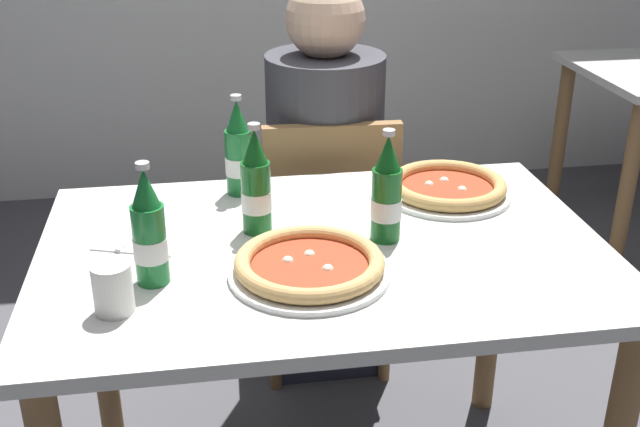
{
  "coord_description": "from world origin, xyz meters",
  "views": [
    {
      "loc": [
        -0.24,
        -1.46,
        1.5
      ],
      "look_at": [
        0.0,
        0.05,
        0.8
      ],
      "focal_mm": 43.68,
      "sensor_mm": 36.0,
      "label": 1
    }
  ],
  "objects_px": {
    "diner_seated": "(325,193)",
    "beer_bottle_left": "(238,153)",
    "beer_bottle_center": "(149,233)",
    "pizza_marinara_far": "(447,187)",
    "dining_table_main": "(324,291)",
    "beer_bottle_extra": "(256,187)",
    "beer_bottle_right": "(387,194)",
    "paper_cup": "(113,288)",
    "chair_behind_table": "(327,231)",
    "napkin_with_cutlery": "(147,234)",
    "pizza_margherita_near": "(309,265)"
  },
  "relations": [
    {
      "from": "beer_bottle_left",
      "to": "beer_bottle_extra",
      "type": "height_order",
      "value": "same"
    },
    {
      "from": "beer_bottle_extra",
      "to": "napkin_with_cutlery",
      "type": "xyz_separation_m",
      "value": [
        -0.24,
        0.01,
        -0.1
      ]
    },
    {
      "from": "dining_table_main",
      "to": "beer_bottle_center",
      "type": "bearing_deg",
      "value": -163.44
    },
    {
      "from": "dining_table_main",
      "to": "beer_bottle_center",
      "type": "xyz_separation_m",
      "value": [
        -0.35,
        -0.1,
        0.22
      ]
    },
    {
      "from": "pizza_marinara_far",
      "to": "beer_bottle_extra",
      "type": "bearing_deg",
      "value": -165.12
    },
    {
      "from": "beer_bottle_left",
      "to": "chair_behind_table",
      "type": "bearing_deg",
      "value": 48.49
    },
    {
      "from": "beer_bottle_extra",
      "to": "beer_bottle_right",
      "type": "bearing_deg",
      "value": -17.17
    },
    {
      "from": "diner_seated",
      "to": "beer_bottle_center",
      "type": "height_order",
      "value": "diner_seated"
    },
    {
      "from": "dining_table_main",
      "to": "diner_seated",
      "type": "height_order",
      "value": "diner_seated"
    },
    {
      "from": "beer_bottle_center",
      "to": "dining_table_main",
      "type": "bearing_deg",
      "value": 16.56
    },
    {
      "from": "diner_seated",
      "to": "napkin_with_cutlery",
      "type": "bearing_deg",
      "value": -131.13
    },
    {
      "from": "dining_table_main",
      "to": "beer_bottle_right",
      "type": "bearing_deg",
      "value": 2.97
    },
    {
      "from": "beer_bottle_left",
      "to": "paper_cup",
      "type": "distance_m",
      "value": 0.58
    },
    {
      "from": "diner_seated",
      "to": "napkin_with_cutlery",
      "type": "relative_size",
      "value": 5.26
    },
    {
      "from": "dining_table_main",
      "to": "napkin_with_cutlery",
      "type": "bearing_deg",
      "value": 164.38
    },
    {
      "from": "beer_bottle_left",
      "to": "paper_cup",
      "type": "relative_size",
      "value": 2.6
    },
    {
      "from": "chair_behind_table",
      "to": "diner_seated",
      "type": "height_order",
      "value": "diner_seated"
    },
    {
      "from": "pizza_marinara_far",
      "to": "beer_bottle_left",
      "type": "distance_m",
      "value": 0.51
    },
    {
      "from": "beer_bottle_right",
      "to": "beer_bottle_extra",
      "type": "height_order",
      "value": "same"
    },
    {
      "from": "pizza_marinara_far",
      "to": "beer_bottle_left",
      "type": "height_order",
      "value": "beer_bottle_left"
    },
    {
      "from": "diner_seated",
      "to": "beer_bottle_extra",
      "type": "relative_size",
      "value": 4.89
    },
    {
      "from": "beer_bottle_extra",
      "to": "paper_cup",
      "type": "height_order",
      "value": "beer_bottle_extra"
    },
    {
      "from": "dining_table_main",
      "to": "beer_bottle_center",
      "type": "height_order",
      "value": "beer_bottle_center"
    },
    {
      "from": "diner_seated",
      "to": "paper_cup",
      "type": "relative_size",
      "value": 12.73
    },
    {
      "from": "beer_bottle_extra",
      "to": "paper_cup",
      "type": "bearing_deg",
      "value": -133.89
    },
    {
      "from": "chair_behind_table",
      "to": "beer_bottle_right",
      "type": "relative_size",
      "value": 3.44
    },
    {
      "from": "beer_bottle_left",
      "to": "beer_bottle_center",
      "type": "relative_size",
      "value": 1.0
    },
    {
      "from": "paper_cup",
      "to": "chair_behind_table",
      "type": "bearing_deg",
      "value": 57.2
    },
    {
      "from": "pizza_marinara_far",
      "to": "beer_bottle_extra",
      "type": "xyz_separation_m",
      "value": [
        -0.47,
        -0.13,
        0.08
      ]
    },
    {
      "from": "pizza_marinara_far",
      "to": "beer_bottle_right",
      "type": "bearing_deg",
      "value": -134.31
    },
    {
      "from": "pizza_marinara_far",
      "to": "paper_cup",
      "type": "xyz_separation_m",
      "value": [
        -0.75,
        -0.42,
        0.03
      ]
    },
    {
      "from": "diner_seated",
      "to": "beer_bottle_left",
      "type": "height_order",
      "value": "diner_seated"
    },
    {
      "from": "beer_bottle_center",
      "to": "pizza_marinara_far",
      "type": "bearing_deg",
      "value": 24.86
    },
    {
      "from": "pizza_margherita_near",
      "to": "beer_bottle_extra",
      "type": "relative_size",
      "value": 1.31
    },
    {
      "from": "paper_cup",
      "to": "diner_seated",
      "type": "bearing_deg",
      "value": 58.63
    },
    {
      "from": "beer_bottle_right",
      "to": "napkin_with_cutlery",
      "type": "relative_size",
      "value": 1.08
    },
    {
      "from": "pizza_margherita_near",
      "to": "napkin_with_cutlery",
      "type": "bearing_deg",
      "value": 144.81
    },
    {
      "from": "chair_behind_table",
      "to": "napkin_with_cutlery",
      "type": "distance_m",
      "value": 0.75
    },
    {
      "from": "beer_bottle_right",
      "to": "paper_cup",
      "type": "relative_size",
      "value": 2.6
    },
    {
      "from": "pizza_marinara_far",
      "to": "beer_bottle_left",
      "type": "bearing_deg",
      "value": 169.25
    },
    {
      "from": "diner_seated",
      "to": "beer_bottle_right",
      "type": "xyz_separation_m",
      "value": [
        0.02,
        -0.65,
        0.27
      ]
    },
    {
      "from": "chair_behind_table",
      "to": "beer_bottle_center",
      "type": "relative_size",
      "value": 3.44
    },
    {
      "from": "beer_bottle_extra",
      "to": "diner_seated",
      "type": "bearing_deg",
      "value": 66.82
    },
    {
      "from": "napkin_with_cutlery",
      "to": "dining_table_main",
      "type": "bearing_deg",
      "value": -15.62
    },
    {
      "from": "diner_seated",
      "to": "beer_bottle_left",
      "type": "relative_size",
      "value": 4.89
    },
    {
      "from": "beer_bottle_center",
      "to": "beer_bottle_left",
      "type": "bearing_deg",
      "value": 64.92
    },
    {
      "from": "beer_bottle_left",
      "to": "beer_bottle_right",
      "type": "bearing_deg",
      "value": -45.93
    },
    {
      "from": "chair_behind_table",
      "to": "beer_bottle_extra",
      "type": "relative_size",
      "value": 3.44
    },
    {
      "from": "beer_bottle_center",
      "to": "diner_seated",
      "type": "bearing_deg",
      "value": 58.85
    },
    {
      "from": "pizza_margherita_near",
      "to": "paper_cup",
      "type": "distance_m",
      "value": 0.38
    }
  ]
}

